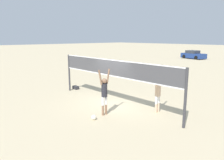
# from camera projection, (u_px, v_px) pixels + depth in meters

# --- Properties ---
(ground_plane) EXTENTS (200.00, 200.00, 0.00)m
(ground_plane) POSITION_uv_depth(u_px,v_px,m) (112.00, 104.00, 12.19)
(ground_plane) COLOR beige
(volleyball_net) EXTENTS (8.86, 0.12, 2.52)m
(volleyball_net) POSITION_uv_depth(u_px,v_px,m) (112.00, 72.00, 11.83)
(volleyball_net) COLOR #38383D
(volleyball_net) RESTS_ON ground_plane
(player_spiker) EXTENTS (0.28, 0.72, 2.22)m
(player_spiker) POSITION_uv_depth(u_px,v_px,m) (104.00, 91.00, 10.33)
(player_spiker) COLOR #8C664C
(player_spiker) RESTS_ON ground_plane
(player_blocker) EXTENTS (0.28, 0.70, 2.08)m
(player_blocker) POSITION_uv_depth(u_px,v_px,m) (158.00, 91.00, 10.66)
(player_blocker) COLOR beige
(player_blocker) RESTS_ON ground_plane
(volleyball) EXTENTS (0.24, 0.24, 0.24)m
(volleyball) POSITION_uv_depth(u_px,v_px,m) (94.00, 117.00, 9.89)
(volleyball) COLOR silver
(volleyball) RESTS_ON ground_plane
(gear_bag) EXTENTS (0.49, 0.28, 0.23)m
(gear_bag) POSITION_uv_depth(u_px,v_px,m) (76.00, 88.00, 15.72)
(gear_bag) COLOR #2D2D33
(gear_bag) RESTS_ON ground_plane
(parked_car_near) EXTENTS (4.40, 2.64, 1.43)m
(parked_car_near) POSITION_uv_depth(u_px,v_px,m) (193.00, 55.00, 37.63)
(parked_car_near) COLOR navy
(parked_car_near) RESTS_ON ground_plane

